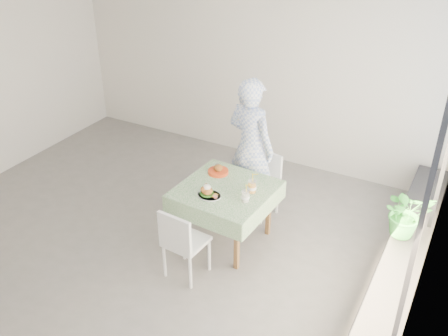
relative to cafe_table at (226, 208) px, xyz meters
The scene contains 15 objects.
floor 0.93m from the cafe_table, 160.91° to the right, with size 6.00×6.00×0.00m, color #615E5C.
ceiling 2.48m from the cafe_table, 160.91° to the right, with size 6.00×6.00×0.00m, color white.
wall_back 2.54m from the cafe_table, 108.97° to the left, with size 6.00×0.02×2.80m, color silver.
wall_right 2.44m from the cafe_table, ahead, with size 0.02×5.00×2.80m, color silver.
window_pane 2.52m from the cafe_table, ahead, with size 0.01×4.80×2.18m, color #D1E0F9.
window_ledge 2.06m from the cafe_table, ahead, with size 0.40×4.80×0.50m, color black.
cafe_table is the anchor object (origin of this frame).
chair_far 0.76m from the cafe_table, 80.91° to the left, with size 0.48×0.48×0.85m.
chair_near 0.78m from the cafe_table, 96.71° to the right, with size 0.44×0.44×0.87m.
diner 0.89m from the cafe_table, 93.93° to the left, with size 0.67×0.44×1.84m, color #8399D1.
main_dish 0.42m from the cafe_table, 111.42° to the right, with size 0.28×0.28×0.14m.
juice_cup_orange 0.47m from the cafe_table, 12.50° to the left, with size 0.11×0.11×0.30m.
juice_cup_lemonade 0.49m from the cafe_table, 22.75° to the right, with size 0.09×0.09×0.26m.
second_dish 0.48m from the cafe_table, 133.27° to the left, with size 0.25×0.25×0.12m.
potted_plant 2.02m from the cafe_table, 12.50° to the left, with size 0.50×0.43×0.55m, color #297627.
Camera 1 is at (3.10, -4.05, 3.79)m, focal length 40.00 mm.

